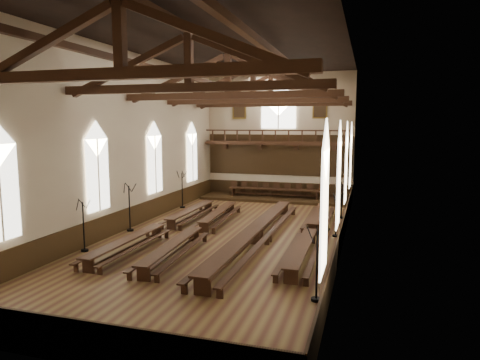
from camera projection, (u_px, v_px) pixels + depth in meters
The scene contains 21 objects.
ground at pixel (229, 235), 23.01m from camera, with size 26.00×26.00×0.00m, color brown.
room_walls at pixel (228, 114), 22.18m from camera, with size 26.00×26.00×26.00m.
wainscot_band at pixel (228, 224), 22.94m from camera, with size 12.00×26.00×1.20m.
side_windows at pixel (228, 166), 22.53m from camera, with size 11.85×19.80×4.50m.
end_window at pixel (278, 108), 34.33m from camera, with size 2.80×0.12×3.80m.
minstrels_gallery at pixel (277, 149), 34.53m from camera, with size 11.80×1.24×3.70m.
portraits at pixel (278, 110), 34.34m from camera, with size 7.75×0.09×1.45m.
roof_trusses at pixel (228, 79), 21.95m from camera, with size 11.70×25.70×2.80m.
refectory_row_a at pixel (164, 225), 23.26m from camera, with size 1.42×13.72×0.68m.
refectory_row_b at pixel (199, 228), 22.54m from camera, with size 1.79×13.86×0.68m.
refectory_row_c at pixel (255, 231), 21.50m from camera, with size 1.68×14.90×0.80m.
refectory_row_d at pixel (312, 230), 22.14m from camera, with size 1.46×13.83×0.69m.
dais at pixel (274, 198), 33.82m from camera, with size 11.40×3.17×0.21m, color #372410.
high_table at pixel (274, 190), 33.73m from camera, with size 7.23×0.87×0.68m.
high_chairs at pixel (276, 188), 34.41m from camera, with size 7.71×0.51×1.09m.
candelabrum_left_near at pixel (84, 236), 19.98m from camera, with size 0.73×0.74×2.49m.
candelabrum_left_mid at pixel (130, 217), 23.79m from camera, with size 0.76×0.83×2.71m.
candelabrum_left_far at pixel (182, 197), 30.47m from camera, with size 0.81×0.75×2.66m.
candelabrum_right_near at pixel (317, 279), 14.33m from camera, with size 0.78×0.73×2.56m.
candelabrum_right_mid at pixel (336, 223), 22.62m from camera, with size 0.65×0.73×2.37m.
candelabrum_right_far at pixel (341, 207), 27.11m from camera, with size 0.70×0.67×2.32m.
Camera 1 is at (7.06, -21.31, 5.92)m, focal length 32.00 mm.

